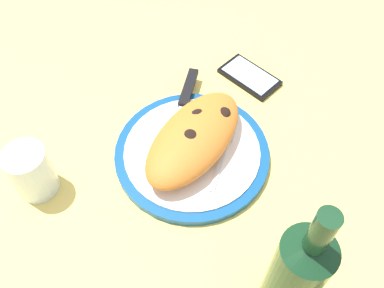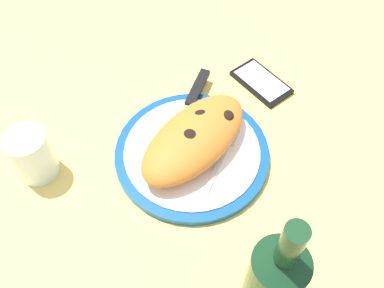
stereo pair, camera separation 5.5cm
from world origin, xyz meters
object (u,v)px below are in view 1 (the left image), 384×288
object	(u,v)px
calzone	(195,138)
water_glass	(32,173)
knife	(185,100)
fork	(224,149)
plate	(192,153)
smartphone	(250,77)
wine_bottle	(295,276)

from	to	relation	value
calzone	water_glass	size ratio (longest dim) A/B	2.60
calzone	knife	bearing A→B (deg)	36.91
water_glass	fork	bearing A→B (deg)	-51.95
plate	smartphone	world-z (taller)	plate
plate	water_glass	xyz separation A→B (cm)	(-18.25, 21.52, 3.49)
knife	smartphone	world-z (taller)	knife
calzone	water_glass	distance (cm)	28.94
water_glass	knife	bearing A→B (deg)	-27.51
plate	water_glass	bearing A→B (deg)	130.30
fork	knife	world-z (taller)	knife
knife	smartphone	bearing A→B (deg)	-32.76
calzone	water_glass	bearing A→B (deg)	131.03
fork	smartphone	world-z (taller)	fork
calzone	smartphone	distance (cm)	23.41
plate	knife	distance (cm)	12.25
water_glass	wine_bottle	xyz separation A→B (cm)	(0.42, -45.49, 7.33)
fork	wine_bottle	distance (cm)	29.42
fork	plate	bearing A→B (deg)	117.25
smartphone	wine_bottle	bearing A→B (deg)	-152.12
plate	knife	xyz separation A→B (cm)	(10.13, 6.74, 1.42)
smartphone	fork	bearing A→B (deg)	-171.18
calzone	plate	bearing A→B (deg)	157.46
calzone	knife	size ratio (longest dim) A/B	1.07
calzone	water_glass	xyz separation A→B (cm)	(-18.99, 21.83, -0.45)
water_glass	calzone	bearing A→B (deg)	-48.97
calzone	knife	world-z (taller)	calzone
calzone	smartphone	xyz separation A→B (cm)	(22.96, -1.69, -4.25)
fork	knife	distance (cm)	14.11
smartphone	water_glass	world-z (taller)	water_glass
fork	wine_bottle	size ratio (longest dim) A/B	0.53
knife	plate	bearing A→B (deg)	-146.37
calzone	water_glass	world-z (taller)	water_glass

